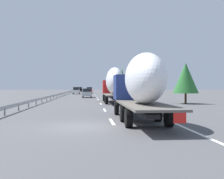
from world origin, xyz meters
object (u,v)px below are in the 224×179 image
truck_trailing (140,84)px  car_silver_hatch (87,93)px  car_red_compact (89,90)px  road_sign (123,85)px  car_white_van (76,91)px  truck_lead (114,84)px  car_black_suv (80,90)px

truck_trailing → car_silver_hatch: 37.78m
truck_trailing → car_red_compact: 73.02m
road_sign → car_white_van: bearing=20.1°
car_silver_hatch → road_sign: 7.40m
car_red_compact → car_silver_hatch: 35.37m
truck_trailing → car_silver_hatch: bearing=5.7°
car_white_van → car_silver_hatch: 25.53m
car_red_compact → car_silver_hatch: car_red_compact is taller
truck_lead → car_white_van: 44.02m
car_white_van → road_sign: bearing=-159.9°
truck_lead → car_silver_hatch: 18.57m
car_red_compact → car_silver_hatch: bearing=179.4°
truck_trailing → car_white_van: 63.28m
car_black_suv → car_silver_hatch: car_black_suv is taller
truck_lead → road_sign: size_ratio=3.77×
truck_lead → car_black_suv: (68.63, 6.95, -1.60)m
truck_lead → car_red_compact: size_ratio=3.06×
truck_trailing → car_white_van: truck_trailing is taller
car_white_van → car_red_compact: car_white_van is taller
car_black_suv → car_silver_hatch: bearing=-176.4°
truck_lead → truck_trailing: truck_lead is taller
car_red_compact → truck_lead: bearing=-176.4°
car_white_van → car_black_suv: (25.21, -0.11, -0.01)m
car_white_van → car_silver_hatch: (-25.31, -3.32, -0.08)m
truck_trailing → car_black_suv: 88.37m
truck_trailing → car_red_compact: truck_trailing is taller
car_white_van → car_red_compact: size_ratio=1.08×
car_white_van → car_black_suv: bearing=-0.3°
car_white_van → car_black_suv: size_ratio=1.14×
car_white_van → road_sign: size_ratio=1.33×
car_white_van → road_sign: 29.54m
car_black_suv → car_red_compact: bearing=-166.6°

